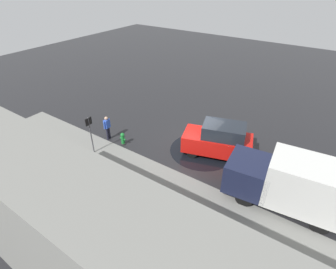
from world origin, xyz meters
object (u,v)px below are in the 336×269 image
delivery_truck (292,183)px  sign_post (90,130)px  moving_hatchback (219,140)px  pedestrian (107,126)px  fire_hydrant (123,139)px

delivery_truck → sign_post: size_ratio=2.32×
moving_hatchback → pedestrian: 6.97m
delivery_truck → pedestrian: 10.90m
delivery_truck → sign_post: 10.75m
moving_hatchback → fire_hydrant: size_ratio=5.27×
fire_hydrant → sign_post: bearing=63.6°
pedestrian → sign_post: bearing=102.6°
moving_hatchback → delivery_truck: (-4.35, 1.82, 0.35)m
moving_hatchback → sign_post: sign_post is taller
delivery_truck → sign_post: bearing=11.8°
delivery_truck → sign_post: delivery_truck is taller
sign_post → delivery_truck: bearing=-168.2°
delivery_truck → pedestrian: size_ratio=3.44×
fire_hydrant → sign_post: size_ratio=0.33×
moving_hatchback → sign_post: 7.39m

